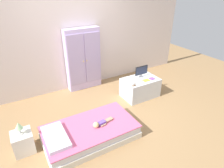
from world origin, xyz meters
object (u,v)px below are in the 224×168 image
tv_monitor (142,71)px  book_purple (152,79)px  doll (100,124)px  bed (90,132)px  nightstand (23,142)px  tv_stand (140,88)px  rocking_horse_toy (134,83)px  table_lamp (19,126)px  wardrobe (83,59)px  book_yellow (146,80)px

tv_monitor → book_purple: bearing=-56.3°
doll → book_purple: 1.78m
bed → nightstand: size_ratio=4.37×
tv_stand → rocking_horse_toy: size_ratio=6.70×
bed → book_purple: 1.92m
table_lamp → rocking_horse_toy: bearing=6.4°
doll → book_purple: (1.65, 0.64, 0.16)m
wardrobe → nightstand: bearing=-137.9°
tv_monitor → rocking_horse_toy: 0.49m
doll → tv_monitor: 1.76m
doll → book_yellow: book_yellow is taller
nightstand → book_yellow: size_ratio=2.35×
nightstand → tv_stand: 2.64m
nightstand → table_lamp: bearing=0.0°
nightstand → book_yellow: book_yellow is taller
wardrobe → tv_stand: bearing=-48.4°
doll → wardrobe: (0.49, 1.82, 0.45)m
nightstand → table_lamp: (0.00, 0.00, 0.32)m
table_lamp → rocking_horse_toy: size_ratio=1.73×
bed → doll: size_ratio=3.94×
table_lamp → tv_monitor: tv_monitor is taller
wardrobe → book_purple: wardrobe is taller
table_lamp → tv_monitor: bearing=11.3°
nightstand → book_purple: (2.83, 0.33, 0.27)m
tv_monitor → book_purple: tv_monitor is taller
nightstand → bed: bearing=-14.3°
book_purple → nightstand: bearing=-173.4°
doll → tv_monitor: bearing=29.6°
tv_stand → book_purple: book_purple is taller
tv_stand → table_lamp: bearing=-170.3°
rocking_horse_toy → book_purple: size_ratio=1.08×
bed → tv_monitor: size_ratio=4.71×
tv_monitor → book_yellow: bearing=-95.5°
bed → doll: 0.23m
doll → wardrobe: bearing=74.9°
bed → rocking_horse_toy: size_ratio=12.84×
bed → wardrobe: wardrobe is taller
tv_monitor → book_purple: (0.14, -0.21, -0.14)m
tv_stand → tv_monitor: size_ratio=2.46×
bed → tv_stand: 1.73m
book_yellow → nightstand: bearing=-173.0°
doll → table_lamp: size_ratio=1.88×
bed → tv_monitor: tv_monitor is taller
rocking_horse_toy → book_yellow: (0.37, 0.07, -0.05)m
book_yellow → book_purple: size_ratio=1.34×
book_purple → tv_monitor: bearing=123.7°
table_lamp → book_purple: (2.83, 0.33, -0.05)m
table_lamp → tv_monitor: 2.74m
nightstand → book_yellow: (2.66, 0.33, 0.27)m
bed → nightstand: nightstand is taller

